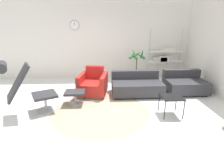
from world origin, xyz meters
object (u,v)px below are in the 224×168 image
side_table (172,98)px  shelf_unit (164,56)px  armchair_red (93,84)px  couch_low (136,86)px  lounge_chair (24,84)px  couch_second (185,84)px  ottoman (75,94)px  potted_plant (137,65)px

side_table → shelf_unit: bearing=75.1°
armchair_red → couch_low: (1.28, -0.09, -0.04)m
lounge_chair → couch_low: 2.99m
couch_second → ottoman: bearing=12.6°
side_table → couch_low: bearing=111.7°
potted_plant → shelf_unit: bearing=16.7°
couch_low → shelf_unit: size_ratio=0.78×
couch_low → potted_plant: 1.29m
armchair_red → potted_plant: size_ratio=0.82×
ottoman → couch_low: (1.71, 0.65, -0.02)m
ottoman → shelf_unit: (3.02, 2.19, 0.61)m
shelf_unit → lounge_chair: bearing=-146.0°
couch_second → lounge_chair: bearing=16.4°
ottoman → armchair_red: 0.86m
ottoman → potted_plant: bearing=43.9°
couch_second → shelf_unit: 1.61m
shelf_unit → ottoman: bearing=-144.0°
armchair_red → couch_second: bearing=-171.6°
lounge_chair → couch_low: lounge_chair is taller
armchair_red → shelf_unit: shelf_unit is taller
couch_low → shelf_unit: (1.31, 1.54, 0.63)m
couch_second → side_table: 1.72m
armchair_red → side_table: armchair_red is taller
armchair_red → couch_low: bearing=-175.2°
ottoman → couch_second: (3.21, 0.72, -0.02)m
armchair_red → couch_second: (2.78, -0.02, -0.04)m
lounge_chair → couch_second: size_ratio=1.08×
couch_second → potted_plant: size_ratio=0.94×
ottoman → shelf_unit: shelf_unit is taller
ottoman → shelf_unit: 3.78m
couch_low → potted_plant: (0.23, 1.21, 0.37)m
armchair_red → potted_plant: 1.91m
couch_second → side_table: (-0.96, -1.42, 0.16)m
couch_low → shelf_unit: bearing=-130.4°
armchair_red → couch_low: size_ratio=0.70×
couch_second → potted_plant: (-1.27, 1.14, 0.37)m
side_table → lounge_chair: bearing=176.9°
lounge_chair → armchair_red: lounge_chair is taller
lounge_chair → shelf_unit: shelf_unit is taller
couch_low → potted_plant: size_ratio=1.18×
ottoman → couch_second: bearing=12.7°
lounge_chair → ottoman: 1.21m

